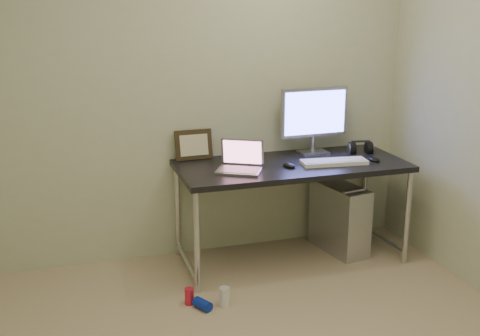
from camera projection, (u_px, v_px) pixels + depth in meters
wall_back at (181, 91)px, 4.33m from camera, size 3.50×0.02×2.50m
desk at (291, 173)px, 4.36m from camera, size 1.65×0.72×0.75m
tower_computer at (339, 218)px, 4.63m from camera, size 0.32×0.54×0.56m
cable_a at (319, 191)px, 4.83m from camera, size 0.01×0.16×0.69m
cable_b at (331, 194)px, 4.84m from camera, size 0.02×0.11×0.71m
can_red at (189, 296)px, 3.86m from camera, size 0.08×0.08×0.11m
can_white at (225, 297)px, 3.84m from camera, size 0.07×0.07×0.13m
can_blue at (203, 304)px, 3.80m from camera, size 0.12×0.14×0.07m
laptop at (240, 163)px, 4.15m from camera, size 0.38×0.36×0.21m
monitor at (314, 115)px, 4.54m from camera, size 0.54×0.16×0.50m
keyboard at (334, 162)px, 4.32m from camera, size 0.49×0.20×0.03m
mouse_right at (374, 158)px, 4.40m from camera, size 0.08×0.12×0.04m
mouse_left at (289, 164)px, 4.24m from camera, size 0.10×0.13×0.04m
headphones at (360, 149)px, 4.62m from camera, size 0.20×0.12×0.12m
picture_frame at (194, 145)px, 4.42m from camera, size 0.28×0.09×0.22m
webcam at (226, 147)px, 4.48m from camera, size 0.04×0.03×0.11m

